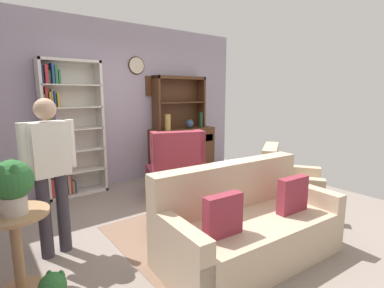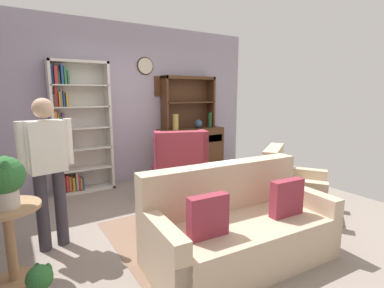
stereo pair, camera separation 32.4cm
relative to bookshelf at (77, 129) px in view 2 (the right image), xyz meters
The scene contains 18 objects.
ground_plane 2.41m from the bookshelf, 63.14° to the right, with size 5.40×4.60×0.02m, color gray.
wall_back 1.07m from the bookshelf, 10.65° to the left, with size 5.00×0.09×2.80m.
area_rug 2.74m from the bookshelf, 62.17° to the right, with size 2.55×1.70×0.01m, color #846651.
bookshelf is the anchor object (origin of this frame).
sideboard 2.17m from the bookshelf, ahead, with size 1.30×0.45×0.92m.
sideboard_hutch 2.18m from the bookshelf, ahead, with size 1.10×0.26×1.00m.
vase_tall 1.73m from the bookshelf, ahead, with size 0.11×0.11×0.29m, color tan.
vase_round 2.24m from the bookshelf, ahead, with size 0.15×0.15×0.17m, color #33476B.
bottle_wine 2.51m from the bookshelf, ahead, with size 0.07×0.07×0.30m, color #194223.
couch_floral 3.12m from the bookshelf, 73.16° to the right, with size 1.85×0.97×0.90m.
armchair_floral 3.39m from the bookshelf, 47.35° to the right, with size 1.06×1.07×0.88m.
wingback_chair 1.78m from the bookshelf, 39.70° to the right, with size 1.00×1.02×1.05m.
plant_stand 2.46m from the bookshelf, 114.50° to the right, with size 0.52×0.52×0.69m.
potted_plant_large 2.42m from the bookshelf, 113.81° to the right, with size 0.31×0.31×0.42m.
potted_plant_small 2.78m from the bookshelf, 107.96° to the right, with size 0.20×0.20×0.28m.
person_reading 1.82m from the bookshelf, 109.73° to the right, with size 0.53×0.26×1.56m.
coffee_table 2.31m from the bookshelf, 68.78° to the right, with size 0.80×0.50×0.42m.
book_stack 2.27m from the bookshelf, 69.67° to the right, with size 0.20×0.15×0.11m.
Camera 2 is at (-1.89, -2.95, 1.61)m, focal length 27.21 mm.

